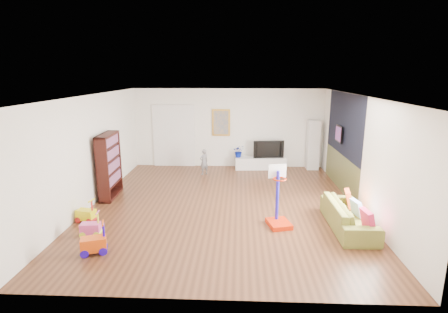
{
  "coord_description": "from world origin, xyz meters",
  "views": [
    {
      "loc": [
        0.39,
        -8.18,
        3.22
      ],
      "look_at": [
        0.0,
        0.4,
        1.15
      ],
      "focal_mm": 28.0,
      "sensor_mm": 36.0,
      "label": 1
    }
  ],
  "objects_px": {
    "basketball_hoop": "(280,197)",
    "bookshelf": "(109,166)",
    "media_console": "(261,163)",
    "sofa": "(349,215)"
  },
  "relations": [
    {
      "from": "media_console",
      "to": "bookshelf",
      "type": "xyz_separation_m",
      "value": [
        -4.14,
        -2.91,
        0.64
      ]
    },
    {
      "from": "sofa",
      "to": "basketball_hoop",
      "type": "bearing_deg",
      "value": 88.57
    },
    {
      "from": "bookshelf",
      "to": "basketball_hoop",
      "type": "distance_m",
      "value": 4.6
    },
    {
      "from": "media_console",
      "to": "bookshelf",
      "type": "relative_size",
      "value": 1.02
    },
    {
      "from": "media_console",
      "to": "basketball_hoop",
      "type": "bearing_deg",
      "value": -92.05
    },
    {
      "from": "media_console",
      "to": "bookshelf",
      "type": "distance_m",
      "value": 5.1
    },
    {
      "from": "media_console",
      "to": "sofa",
      "type": "height_order",
      "value": "sofa"
    },
    {
      "from": "basketball_hoop",
      "to": "bookshelf",
      "type": "bearing_deg",
      "value": 143.95
    },
    {
      "from": "media_console",
      "to": "basketball_hoop",
      "type": "relative_size",
      "value": 1.3
    },
    {
      "from": "basketball_hoop",
      "to": "media_console",
      "type": "bearing_deg",
      "value": 77.1
    }
  ]
}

